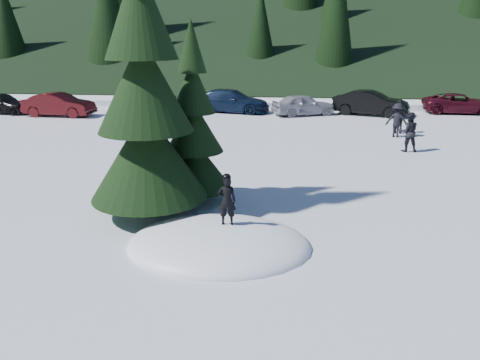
# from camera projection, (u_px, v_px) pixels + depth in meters

# --- Properties ---
(ground) EXTENTS (200.00, 200.00, 0.00)m
(ground) POSITION_uv_depth(u_px,v_px,m) (219.00, 246.00, 11.31)
(ground) COLOR white
(ground) RESTS_ON ground
(snow_mound) EXTENTS (4.48, 3.52, 0.96)m
(snow_mound) POSITION_uv_depth(u_px,v_px,m) (219.00, 246.00, 11.31)
(snow_mound) COLOR white
(snow_mound) RESTS_ON ground
(spruce_tall) EXTENTS (3.20, 3.20, 8.60)m
(spruce_tall) POSITION_uv_depth(u_px,v_px,m) (144.00, 97.00, 12.26)
(spruce_tall) COLOR black
(spruce_tall) RESTS_ON ground
(spruce_short) EXTENTS (2.20, 2.20, 5.37)m
(spruce_short) POSITION_uv_depth(u_px,v_px,m) (194.00, 133.00, 13.85)
(spruce_short) COLOR black
(spruce_short) RESTS_ON ground
(child_skier) EXTENTS (0.46, 0.32, 1.20)m
(child_skier) POSITION_uv_depth(u_px,v_px,m) (227.00, 201.00, 11.20)
(child_skier) COLOR black
(child_skier) RESTS_ON snow_mound
(adult_0) EXTENTS (0.86, 0.68, 1.73)m
(adult_0) POSITION_uv_depth(u_px,v_px,m) (409.00, 132.00, 20.28)
(adult_0) COLOR black
(adult_0) RESTS_ON ground
(adult_1) EXTENTS (1.09, 0.60, 1.76)m
(adult_1) POSITION_uv_depth(u_px,v_px,m) (400.00, 116.00, 24.06)
(adult_1) COLOR black
(adult_1) RESTS_ON ground
(adult_2) EXTENTS (1.23, 0.95, 1.68)m
(adult_2) POSITION_uv_depth(u_px,v_px,m) (397.00, 120.00, 23.22)
(adult_2) COLOR black
(adult_2) RESTS_ON ground
(car_0) EXTENTS (4.14, 2.12, 1.35)m
(car_0) POSITION_uv_depth(u_px,v_px,m) (2.00, 103.00, 30.37)
(car_0) COLOR black
(car_0) RESTS_ON ground
(car_1) EXTENTS (4.47, 1.73, 1.45)m
(car_1) POSITION_uv_depth(u_px,v_px,m) (59.00, 105.00, 29.29)
(car_1) COLOR #400B0E
(car_1) RESTS_ON ground
(car_2) EXTENTS (5.07, 2.86, 1.34)m
(car_2) POSITION_uv_depth(u_px,v_px,m) (157.00, 100.00, 31.66)
(car_2) COLOR #484C4F
(car_2) RESTS_ON ground
(car_3) EXTENTS (5.41, 3.07, 1.48)m
(car_3) POSITION_uv_depth(u_px,v_px,m) (231.00, 101.00, 30.88)
(car_3) COLOR #0E1B33
(car_3) RESTS_ON ground
(car_4) EXTENTS (4.27, 3.00, 1.35)m
(car_4) POSITION_uv_depth(u_px,v_px,m) (303.00, 105.00, 29.61)
(car_4) COLOR #95979E
(car_4) RESTS_ON ground
(car_5) EXTENTS (4.95, 3.08, 1.54)m
(car_5) POSITION_uv_depth(u_px,v_px,m) (371.00, 103.00, 29.63)
(car_5) COLOR black
(car_5) RESTS_ON ground
(car_6) EXTENTS (4.71, 2.37, 1.28)m
(car_6) POSITION_uv_depth(u_px,v_px,m) (460.00, 104.00, 30.39)
(car_6) COLOR #3F0B17
(car_6) RESTS_ON ground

